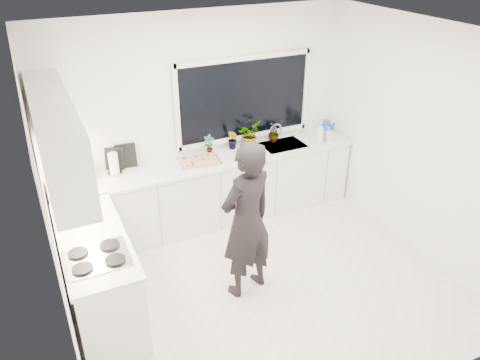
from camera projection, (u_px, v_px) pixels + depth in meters
floor at (263, 285)px, 5.23m from camera, size 4.00×3.50×0.02m
wall_back at (201, 119)px, 5.98m from camera, size 4.00×0.02×2.70m
wall_left at (49, 227)px, 3.82m from camera, size 0.02×3.50×2.70m
wall_right at (421, 142)px, 5.34m from camera, size 0.02×3.50×2.70m
ceiling at (270, 35)px, 3.94m from camera, size 4.00×3.50×0.02m
window at (244, 99)px, 6.09m from camera, size 1.80×0.02×1.00m
base_cabinets_back at (212, 192)px, 6.17m from camera, size 3.92×0.58×0.88m
base_cabinets_left at (99, 277)px, 4.66m from camera, size 0.58×1.60×0.88m
countertop_back at (212, 161)px, 5.94m from camera, size 3.94×0.62×0.04m
countertop_left at (93, 239)px, 4.44m from camera, size 0.62×1.60×0.04m
upper_cabinets at (56, 136)px, 4.23m from camera, size 0.34×2.10×0.70m
sink at (283, 148)px, 6.36m from camera, size 0.58×0.42×0.14m
faucet at (276, 132)px, 6.44m from camera, size 0.03×0.03×0.22m
stovetop at (97, 257)px, 4.14m from camera, size 0.56×0.48×0.03m
person at (247, 221)px, 4.76m from camera, size 0.73×0.57×1.75m
pizza_tray at (199, 162)px, 5.84m from camera, size 0.54×0.42×0.03m
pizza at (199, 160)px, 5.83m from camera, size 0.49×0.37×0.01m
watering_can at (326, 127)px, 6.73m from camera, size 0.16×0.16×0.13m
paper_towel_roll at (114, 165)px, 5.51m from camera, size 0.12×0.12×0.26m
knife_block at (88, 170)px, 5.44m from camera, size 0.14×0.11×0.22m
utensil_crock at (65, 212)px, 4.69m from camera, size 0.16×0.16×0.16m
picture_frame_large at (114, 159)px, 5.63m from camera, size 0.21×0.10×0.28m
picture_frame_small at (126, 156)px, 5.68m from camera, size 0.25×0.04×0.30m
herb_plants at (248, 135)px, 6.22m from camera, size 1.12×0.41×0.34m
soap_bottles at (322, 133)px, 6.35m from camera, size 0.26×0.14×0.30m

